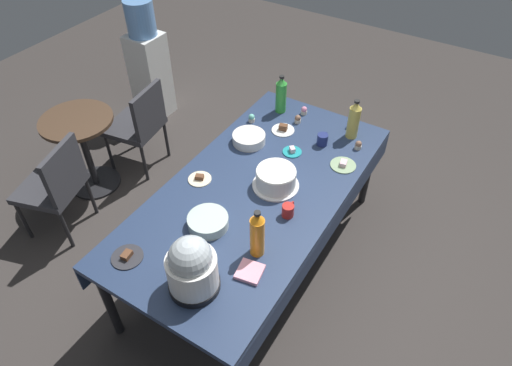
{
  "coord_description": "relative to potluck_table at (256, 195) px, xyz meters",
  "views": [
    {
      "loc": [
        -1.86,
        -1.15,
        2.85
      ],
      "look_at": [
        0.0,
        0.0,
        0.8
      ],
      "focal_mm": 31.61,
      "sensor_mm": 36.0,
      "label": 1
    }
  ],
  "objects": [
    {
      "name": "soda_bottle_lime_soda",
      "position": [
        0.89,
        0.31,
        0.21
      ],
      "size": [
        0.09,
        0.09,
        0.32
      ],
      "color": "green",
      "rests_on": "potluck_table"
    },
    {
      "name": "coffee_mug_navy",
      "position": [
        0.67,
        -0.17,
        0.11
      ],
      "size": [
        0.12,
        0.08,
        0.09
      ],
      "color": "navy",
      "rests_on": "potluck_table"
    },
    {
      "name": "maroon_chair_left",
      "position": [
        -0.53,
        1.48,
        -0.2
      ],
      "size": [
        0.55,
        0.55,
        0.85
      ],
      "color": "#333338",
      "rests_on": "ground"
    },
    {
      "name": "cupcake_vanilla",
      "position": [
        0.76,
        -0.42,
        0.09
      ],
      "size": [
        0.05,
        0.05,
        0.07
      ],
      "color": "beige",
      "rests_on": "potluck_table"
    },
    {
      "name": "paper_napkin_stack",
      "position": [
        -0.6,
        -0.33,
        0.07
      ],
      "size": [
        0.16,
        0.16,
        0.02
      ],
      "primitive_type": "cube",
      "rotation": [
        0.0,
        0.0,
        0.17
      ],
      "color": "pink",
      "rests_on": "potluck_table"
    },
    {
      "name": "round_cafe_table",
      "position": [
        -0.05,
        1.7,
        -0.19
      ],
      "size": [
        0.6,
        0.6,
        0.72
      ],
      "color": "#473323",
      "rests_on": "ground"
    },
    {
      "name": "dessert_plate_cream",
      "position": [
        -0.13,
        0.38,
        0.07
      ],
      "size": [
        0.16,
        0.16,
        0.04
      ],
      "color": "beige",
      "rests_on": "potluck_table"
    },
    {
      "name": "coffee_mug_red",
      "position": [
        -0.1,
        -0.3,
        0.1
      ],
      "size": [
        0.12,
        0.08,
        0.08
      ],
      "color": "#B2231E",
      "rests_on": "potluck_table"
    },
    {
      "name": "dessert_plate_teal",
      "position": [
        0.47,
        -0.02,
        0.07
      ],
      "size": [
        0.14,
        0.14,
        0.04
      ],
      "color": "teal",
      "rests_on": "potluck_table"
    },
    {
      "name": "cupcake_lemon",
      "position": [
        0.97,
        -0.27,
        0.09
      ],
      "size": [
        0.05,
        0.05,
        0.07
      ],
      "color": "beige",
      "rests_on": "potluck_table"
    },
    {
      "name": "maroon_chair_right",
      "position": [
        0.41,
        1.48,
        -0.2
      ],
      "size": [
        0.5,
        0.5,
        0.85
      ],
      "color": "#333338",
      "rests_on": "ground"
    },
    {
      "name": "water_cooler",
      "position": [
        1.13,
        1.99,
        -0.1
      ],
      "size": [
        0.32,
        0.32,
        1.24
      ],
      "color": "silver",
      "rests_on": "ground"
    },
    {
      "name": "cupcake_berry",
      "position": [
        0.64,
        0.43,
        0.09
      ],
      "size": [
        0.05,
        0.05,
        0.07
      ],
      "color": "beige",
      "rests_on": "potluck_table"
    },
    {
      "name": "cupcake_rose",
      "position": [
        0.95,
        0.13,
        0.09
      ],
      "size": [
        0.05,
        0.05,
        0.07
      ],
      "color": "beige",
      "rests_on": "potluck_table"
    },
    {
      "name": "potluck_table",
      "position": [
        0.0,
        0.0,
        0.0
      ],
      "size": [
        2.2,
        1.1,
        0.75
      ],
      "color": "navy",
      "rests_on": "ground"
    },
    {
      "name": "ceramic_snack_bowl",
      "position": [
        0.4,
        0.31,
        0.1
      ],
      "size": [
        0.25,
        0.25,
        0.07
      ],
      "primitive_type": "cylinder",
      "color": "silver",
      "rests_on": "potluck_table"
    },
    {
      "name": "soda_bottle_ginger_ale",
      "position": [
        0.88,
        -0.32,
        0.21
      ],
      "size": [
        0.09,
        0.09,
        0.32
      ],
      "color": "gold",
      "rests_on": "potluck_table"
    },
    {
      "name": "slow_cooker",
      "position": [
        -0.83,
        -0.12,
        0.24
      ],
      "size": [
        0.28,
        0.28,
        0.37
      ],
      "color": "black",
      "rests_on": "potluck_table"
    },
    {
      "name": "cupcake_mint",
      "position": [
        0.82,
        0.12,
        0.09
      ],
      "size": [
        0.05,
        0.05,
        0.07
      ],
      "color": "beige",
      "rests_on": "potluck_table"
    },
    {
      "name": "ground",
      "position": [
        0.0,
        0.0,
        -0.69
      ],
      "size": [
        9.0,
        9.0,
        0.0
      ],
      "primitive_type": "plane",
      "color": "#383330"
    },
    {
      "name": "dessert_plate_charcoal",
      "position": [
        -0.88,
        0.33,
        0.07
      ],
      "size": [
        0.19,
        0.19,
        0.04
      ],
      "color": "#2D2D33",
      "rests_on": "potluck_table"
    },
    {
      "name": "frosted_layer_cake",
      "position": [
        0.09,
        -0.1,
        0.13
      ],
      "size": [
        0.32,
        0.32,
        0.14
      ],
      "color": "silver",
      "rests_on": "potluck_table"
    },
    {
      "name": "glass_salad_bowl",
      "position": [
        -0.44,
        0.08,
        0.1
      ],
      "size": [
        0.25,
        0.25,
        0.07
      ],
      "primitive_type": "cylinder",
      "color": "#B2C6BC",
      "rests_on": "potluck_table"
    },
    {
      "name": "dessert_plate_white",
      "position": [
        0.66,
        0.16,
        0.07
      ],
      "size": [
        0.18,
        0.18,
        0.05
      ],
      "color": "white",
      "rests_on": "potluck_table"
    },
    {
      "name": "soda_bottle_orange_juice",
      "position": [
        -0.45,
        -0.29,
        0.22
      ],
      "size": [
        0.09,
        0.09,
        0.34
      ],
      "color": "orange",
      "rests_on": "potluck_table"
    },
    {
      "name": "dessert_plate_sage",
      "position": [
        0.52,
        -0.4,
        0.07
      ],
      "size": [
        0.18,
        0.18,
        0.04
      ],
      "color": "#8CA87F",
      "rests_on": "potluck_table"
    }
  ]
}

